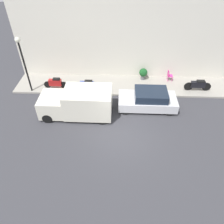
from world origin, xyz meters
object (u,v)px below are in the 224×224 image
parked_car (148,100)px  cafe_chair (169,75)px  motorcycle_red (55,83)px  delivery_van (77,103)px  potted_plant (143,73)px  motorcycle_blue (87,85)px  motorcycle_black (198,85)px  streetlamp (22,55)px

parked_car → cafe_chair: (3.37, -1.96, -0.03)m
motorcycle_red → delivery_van: bearing=-142.4°
motorcycle_red → potted_plant: (1.55, -6.76, 0.10)m
delivery_van → motorcycle_blue: size_ratio=2.40×
motorcycle_red → cafe_chair: 8.94m
motorcycle_blue → cafe_chair: (1.59, -6.40, 0.05)m
parked_car → delivery_van: (-0.93, 4.67, 0.31)m
delivery_van → motorcycle_black: size_ratio=2.34×
motorcycle_black → potted_plant: bearing=70.3°
streetlamp → cafe_chair: 11.02m
parked_car → streetlamp: bearing=80.3°
motorcycle_black → parked_car: bearing=117.8°
motorcycle_blue → cafe_chair: cafe_chair is taller
motorcycle_red → streetlamp: 3.03m
delivery_van → streetlamp: (2.41, 3.96, 2.04)m
motorcycle_blue → cafe_chair: 6.59m
streetlamp → cafe_chair: size_ratio=4.77×
motorcycle_red → streetlamp: size_ratio=0.43×
motorcycle_blue → streetlamp: size_ratio=0.47×
delivery_van → motorcycle_red: 3.62m
delivery_van → motorcycle_red: (2.85, 2.19, -0.39)m
streetlamp → parked_car: bearing=-99.7°
motorcycle_black → potted_plant: (1.43, 4.00, 0.07)m
motorcycle_red → potted_plant: potted_plant is taller
delivery_van → potted_plant: bearing=-46.0°
streetlamp → cafe_chair: (1.89, -10.59, -2.37)m
parked_car → motorcycle_blue: (1.78, 4.44, -0.07)m
motorcycle_blue → potted_plant: size_ratio=2.07×
motorcycle_blue → potted_plant: 4.65m
motorcycle_blue → motorcycle_black: bearing=-88.2°
delivery_van → streetlamp: size_ratio=1.12×
motorcycle_blue → streetlamp: bearing=94.1°
parked_car → potted_plant: parked_car is taller
delivery_van → motorcycle_blue: delivery_van is taller
streetlamp → cafe_chair: bearing=-79.9°
streetlamp → motorcycle_red: bearing=-75.9°
cafe_chair → parked_car: bearing=149.9°
parked_car → motorcycle_black: (2.05, -3.89, -0.05)m
motorcycle_black → cafe_chair: size_ratio=2.29×
motorcycle_blue → parked_car: bearing=-111.9°
motorcycle_black → streetlamp: streetlamp is taller
motorcycle_red → streetlamp: bearing=104.1°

